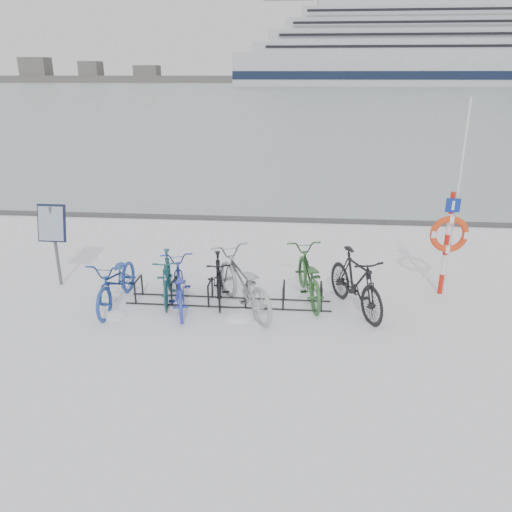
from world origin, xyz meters
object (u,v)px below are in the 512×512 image
cruise_ferry (414,52)px  bike_rack (228,295)px  info_board (52,228)px  lifebuoy_station (449,234)px

cruise_ferry → bike_rack: bearing=-102.0°
bike_rack → cruise_ferry: (41.12, 193.69, 11.76)m
info_board → cruise_ferry: size_ratio=0.01×
lifebuoy_station → bike_rack: bearing=-169.3°
bike_rack → info_board: 3.91m
lifebuoy_station → cruise_ferry: bearing=79.2°
info_board → lifebuoy_station: lifebuoy_station is taller
info_board → lifebuoy_station: bearing=3.1°
bike_rack → lifebuoy_station: lifebuoy_station is taller
info_board → cruise_ferry: bearing=78.3°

